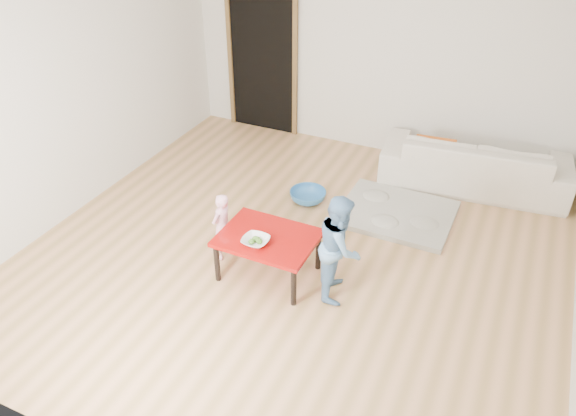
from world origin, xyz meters
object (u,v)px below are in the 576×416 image
Objects in this scene: basin at (308,196)px; sofa at (475,162)px; red_table at (268,255)px; bowl at (256,241)px; child_blue at (340,246)px; child_pink at (222,227)px.

sofa is at bearing 35.06° from basin.
red_table is at bearing -82.88° from basin.
basin is at bearing 94.61° from bowl.
bowl is at bearing 91.94° from child_blue.
child_blue is (-0.77, -2.39, 0.19)m from sofa.
red_table is 1.34m from basin.
sofa reaches higher than red_table.
child_blue is (0.66, 0.05, 0.28)m from red_table.
sofa is 5.09× the size of basin.
sofa is 8.81× the size of bowl.
child_blue is at bearing 15.33° from bowl.
basin is (-1.60, -1.12, -0.24)m from sofa.
child_blue is (0.71, 0.20, 0.03)m from bowl.
basin is at bearing 171.33° from child_pink.
child_blue reaches higher than sofa.
sofa is 2.98m from bowl.
basin is (-0.12, 1.46, -0.40)m from bowl.
child_blue is at bearing -56.82° from basin.
bowl is 0.24× the size of child_blue.
child_blue is 2.42× the size of basin.
child_blue is 1.58m from basin.
sofa is at bearing 59.56° from red_table.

